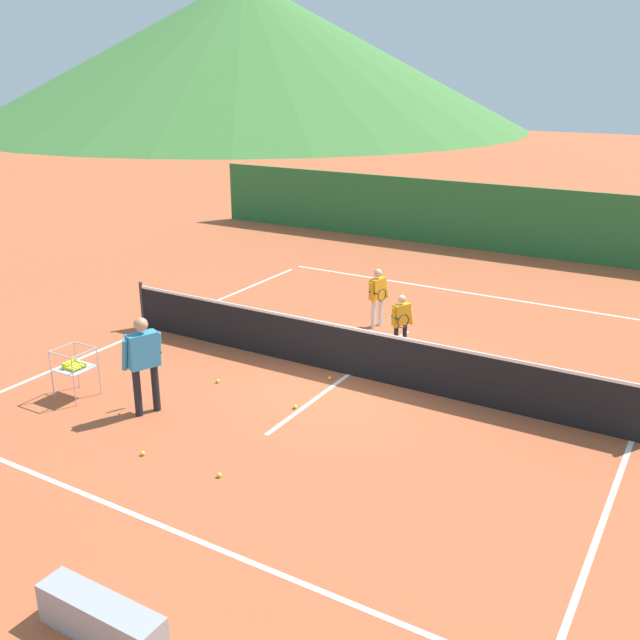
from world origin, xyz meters
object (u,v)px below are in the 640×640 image
(instructor, at_px, (144,356))
(tennis_ball_2, at_px, (219,475))
(tennis_ball_4, at_px, (143,453))
(ball_cart, at_px, (74,366))
(tennis_ball_1, at_px, (330,378))
(tennis_ball_3, at_px, (295,407))
(tennis_ball_0, at_px, (218,381))
(student_1, at_px, (401,318))
(courtside_bench, at_px, (101,619))
(student_0, at_px, (378,293))
(tennis_net, at_px, (349,350))

(instructor, xyz_separation_m, tennis_ball_2, (2.31, -1.00, -0.99))
(tennis_ball_4, bearing_deg, ball_cart, 159.40)
(instructor, height_order, tennis_ball_2, instructor)
(tennis_ball_1, height_order, tennis_ball_3, same)
(tennis_ball_0, xyz_separation_m, tennis_ball_4, (0.68, -2.66, 0.00))
(student_1, bearing_deg, tennis_ball_4, -105.61)
(tennis_ball_0, xyz_separation_m, courtside_bench, (2.92, -5.56, 0.20))
(student_0, relative_size, tennis_ball_4, 19.77)
(instructor, bearing_deg, tennis_ball_1, 53.80)
(instructor, relative_size, student_0, 1.27)
(student_0, bearing_deg, ball_cart, -116.46)
(ball_cart, bearing_deg, courtside_bench, -39.07)
(student_0, relative_size, student_1, 1.09)
(courtside_bench, bearing_deg, tennis_ball_3, 101.65)
(tennis_ball_3, distance_m, tennis_ball_4, 2.74)
(tennis_ball_1, height_order, tennis_ball_2, same)
(tennis_ball_4, bearing_deg, tennis_ball_1, 74.64)
(student_0, distance_m, tennis_ball_2, 6.90)
(student_1, relative_size, courtside_bench, 0.82)
(student_0, distance_m, tennis_ball_1, 3.23)
(student_1, xyz_separation_m, tennis_ball_2, (-0.24, -5.65, -0.71))
(student_0, height_order, tennis_ball_2, student_0)
(instructor, distance_m, ball_cart, 1.60)
(student_1, xyz_separation_m, tennis_ball_0, (-2.28, -3.10, -0.71))
(tennis_ball_0, relative_size, tennis_ball_1, 1.00)
(instructor, height_order, student_1, instructor)
(tennis_net, bearing_deg, instructor, -124.90)
(student_0, xyz_separation_m, tennis_ball_3, (0.62, -4.42, -0.77))
(courtside_bench, bearing_deg, tennis_ball_1, 100.07)
(instructor, xyz_separation_m, tennis_ball_0, (0.26, 1.55, -0.99))
(tennis_ball_3, height_order, courtside_bench, courtside_bench)
(tennis_ball_2, bearing_deg, tennis_net, 91.86)
(tennis_ball_1, height_order, tennis_ball_4, same)
(courtside_bench, bearing_deg, instructor, 128.44)
(tennis_ball_4, distance_m, courtside_bench, 3.67)
(tennis_ball_1, bearing_deg, student_0, 99.94)
(instructor, distance_m, tennis_ball_3, 2.68)
(tennis_ball_0, bearing_deg, tennis_ball_4, -75.72)
(tennis_ball_0, relative_size, tennis_ball_3, 1.00)
(tennis_ball_1, bearing_deg, tennis_net, 64.99)
(instructor, xyz_separation_m, tennis_ball_1, (1.99, 2.71, -0.99))
(tennis_ball_4, bearing_deg, student_1, 74.39)
(tennis_net, bearing_deg, tennis_ball_3, -93.51)
(tennis_ball_3, height_order, tennis_ball_4, same)
(student_1, distance_m, courtside_bench, 8.69)
(student_0, distance_m, tennis_ball_3, 4.53)
(ball_cart, distance_m, tennis_ball_4, 2.70)
(student_0, xyz_separation_m, tennis_ball_1, (0.54, -3.09, -0.77))
(student_1, xyz_separation_m, tennis_ball_1, (-0.56, -1.93, -0.71))
(tennis_ball_1, bearing_deg, courtside_bench, -79.93)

